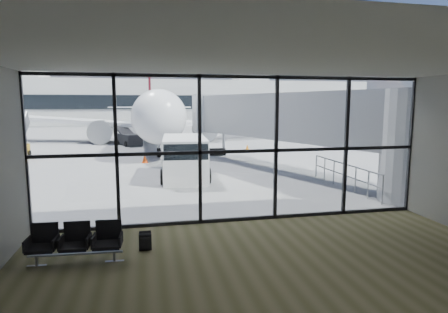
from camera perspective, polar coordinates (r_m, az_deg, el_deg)
name	(u,v)px	position (r m, az deg, el deg)	size (l,w,h in m)	color
ground	(166,131)	(51.21, -8.84, 3.81)	(220.00, 220.00, 0.00)	slate
lounge_shell	(304,159)	(6.87, 12.13, -0.40)	(12.02, 8.01, 4.51)	brown
glass_curtain_wall	(239,150)	(11.43, 2.24, 1.02)	(12.10, 0.12, 4.50)	white
jet_bridge	(297,121)	(19.66, 11.12, 5.28)	(8.00, 16.50, 4.33)	#959699
apron_railing	(344,172)	(17.00, 17.82, -2.27)	(0.06, 5.46, 1.11)	gray
far_terminal	(156,101)	(73.01, -10.35, 8.29)	(80.00, 12.20, 11.00)	#BCBCB7
tree_3	(21,99)	(86.47, -28.51, 7.68)	(4.95, 4.95, 7.12)	#382619
tree_4	(53,96)	(84.99, -24.62, 8.35)	(5.61, 5.61, 8.07)	#382619
tree_5	(84,93)	(83.92, -20.59, 9.00)	(6.27, 6.27, 9.03)	#382619
seating_row	(76,241)	(9.47, -21.60, -11.82)	(2.09, 0.70, 0.93)	gray
backpack	(145,241)	(9.80, -11.91, -12.54)	(0.31, 0.28, 0.46)	black
airliner	(153,113)	(39.51, -10.78, 6.58)	(30.53, 35.29, 9.10)	white
service_van	(185,157)	(18.50, -6.04, -0.11)	(2.55, 4.81, 2.03)	silver
belt_loader	(129,139)	(34.40, -14.31, 2.64)	(2.66, 3.97, 1.74)	black
mobile_stairs	(10,150)	(28.47, -29.78, 0.80)	(1.98, 3.59, 2.50)	#BD8C16
traffic_cone_a	(145,159)	(23.89, -11.99, -0.33)	(0.37, 0.37, 0.53)	#DE430B
traffic_cone_c	(247,148)	(29.26, 3.55, 1.32)	(0.37, 0.37, 0.52)	orange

